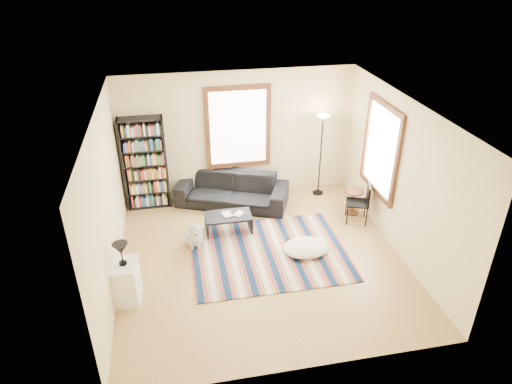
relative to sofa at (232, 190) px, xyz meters
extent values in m
cube|color=#A8894C|center=(0.22, -2.05, -0.39)|extent=(5.00, 5.00, 0.10)
cube|color=white|center=(0.22, -2.05, 2.51)|extent=(5.00, 5.00, 0.10)
cube|color=beige|center=(0.22, 0.50, 1.06)|extent=(5.00, 0.10, 2.80)
cube|color=beige|center=(0.22, -4.60, 1.06)|extent=(5.00, 0.10, 2.80)
cube|color=beige|center=(-2.33, -2.05, 1.06)|extent=(0.10, 5.00, 2.80)
cube|color=beige|center=(2.77, -2.05, 1.06)|extent=(0.10, 5.00, 2.80)
cube|color=white|center=(0.22, 0.42, 1.26)|extent=(1.20, 0.06, 1.60)
cube|color=white|center=(2.69, -1.25, 1.26)|extent=(0.06, 1.20, 1.60)
cube|color=#0C213C|center=(0.38, -1.91, -0.33)|extent=(2.83, 2.26, 0.02)
imported|color=black|center=(0.00, 0.00, 0.00)|extent=(2.53, 1.76, 0.69)
cube|color=black|center=(-1.77, 0.27, 0.66)|extent=(0.90, 0.30, 2.00)
cube|color=black|center=(-0.23, -1.04, -0.16)|extent=(0.95, 0.61, 0.36)
imported|color=beige|center=(-0.33, -1.04, 0.03)|extent=(0.26, 0.22, 0.02)
imported|color=beige|center=(-0.08, -0.99, 0.02)|extent=(0.25, 0.26, 0.02)
ellipsoid|color=white|center=(1.06, -2.04, -0.24)|extent=(0.93, 0.74, 0.22)
cylinder|color=#4F2F13|center=(2.42, -0.87, -0.07)|extent=(0.46, 0.46, 0.54)
cube|color=black|center=(2.37, -1.19, 0.09)|extent=(0.52, 0.51, 0.86)
cube|color=white|center=(-2.08, -2.70, 0.01)|extent=(0.42, 0.53, 0.70)
camera|label=1|loc=(-1.16, -8.58, 4.67)|focal=32.00mm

